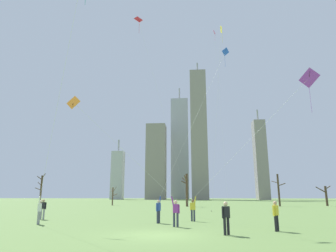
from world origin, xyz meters
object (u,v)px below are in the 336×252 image
(kite_flyer_midfield_left_blue, at_px, (170,183))
(distant_kite_high_overhead_yellow, at_px, (220,49))
(kite_flyer_midfield_right_orange, at_px, (156,190))
(bare_tree_left_of_center, at_px, (41,189))
(kite_flyer_foreground_right_teal, at_px, (47,168))
(bystander_watching_nearby, at_px, (226,216))
(distant_kite_drifting_right_pink, at_px, (216,59))
(bare_tree_center, at_px, (326,195))
(bare_tree_right_of_center, at_px, (279,189))
(bare_tree_leftmost, at_px, (113,196))
(distant_kite_low_near_trees_red, at_px, (145,43))
(bare_tree_rightmost, at_px, (187,188))
(kite_flyer_midfield_center_purple, at_px, (224,174))
(bystander_strolling_midfield, at_px, (276,214))
(bystander_far_off_by_trees, at_px, (43,208))

(kite_flyer_midfield_left_blue, xyz_separation_m, distant_kite_high_overhead_yellow, (5.36, 10.25, 16.31))
(kite_flyer_midfield_right_orange, xyz_separation_m, bare_tree_left_of_center, (-28.33, 39.77, 0.98))
(kite_flyer_foreground_right_teal, xyz_separation_m, bystander_watching_nearby, (11.22, -3.26, -2.80))
(distant_kite_drifting_right_pink, distance_m, bare_tree_center, 34.99)
(distant_kite_drifting_right_pink, bearing_deg, kite_flyer_foreground_right_teal, -122.68)
(bare_tree_right_of_center, bearing_deg, bare_tree_leftmost, 175.14)
(distant_kite_low_near_trees_red, bearing_deg, bare_tree_rightmost, 83.62)
(kite_flyer_midfield_right_orange, distance_m, kite_flyer_midfield_center_purple, 6.34)
(kite_flyer_foreground_right_teal, bearing_deg, kite_flyer_midfield_left_blue, 25.46)
(kite_flyer_midfield_center_purple, relative_size, distant_kite_drifting_right_pink, 0.45)
(bare_tree_center, bearing_deg, kite_flyer_midfield_center_purple, -122.04)
(bare_tree_right_of_center, bearing_deg, bystander_strolling_midfield, -105.92)
(kite_flyer_foreground_right_teal, bearing_deg, bare_tree_rightmost, 76.65)
(distant_kite_drifting_right_pink, relative_size, bare_tree_center, 6.72)
(kite_flyer_foreground_right_teal, relative_size, bystander_strolling_midfield, 9.27)
(distant_kite_high_overhead_yellow, xyz_separation_m, bare_tree_center, (21.60, 26.85, -17.09))
(kite_flyer_midfield_center_purple, distance_m, bare_tree_center, 43.06)
(kite_flyer_midfield_left_blue, relative_size, distant_kite_high_overhead_yellow, 0.78)
(kite_flyer_midfield_right_orange, distance_m, bystander_strolling_midfield, 7.30)
(bystander_far_off_by_trees, bearing_deg, distant_kite_low_near_trees_red, 7.59)
(distant_kite_high_overhead_yellow, xyz_separation_m, bare_tree_leftmost, (-19.61, 26.97, -17.30))
(distant_kite_low_near_trees_red, height_order, bare_tree_left_of_center, distant_kite_low_near_trees_red)
(distant_kite_high_overhead_yellow, height_order, bare_tree_left_of_center, distant_kite_high_overhead_yellow)
(bare_tree_center, bearing_deg, bystander_watching_nearby, -118.16)
(distant_kite_low_near_trees_red, relative_size, bare_tree_leftmost, 5.19)
(kite_flyer_foreground_right_teal, distance_m, bare_tree_rightmost, 36.99)
(bare_tree_right_of_center, bearing_deg, kite_flyer_midfield_right_orange, -115.75)
(distant_kite_high_overhead_yellow, bearing_deg, bystander_far_off_by_trees, -152.06)
(bystander_strolling_midfield, xyz_separation_m, distant_kite_high_overhead_yellow, (-0.93, 15.42, 18.28))
(kite_flyer_foreground_right_teal, bearing_deg, distant_kite_low_near_trees_red, 51.34)
(bystander_strolling_midfield, xyz_separation_m, distant_kite_low_near_trees_red, (-8.90, 7.99, 15.27))
(bare_tree_leftmost, xyz_separation_m, bare_tree_right_of_center, (31.86, -2.71, 1.17))
(distant_kite_high_overhead_yellow, distance_m, bare_tree_center, 38.46)
(bare_tree_rightmost, bearing_deg, bystander_watching_nearby, -86.10)
(kite_flyer_midfield_left_blue, distance_m, bare_tree_leftmost, 39.87)
(kite_flyer_midfield_left_blue, distance_m, distant_kite_drifting_right_pink, 25.71)
(kite_flyer_foreground_right_teal, distance_m, distant_kite_high_overhead_yellow, 24.71)
(distant_kite_drifting_right_pink, height_order, bare_tree_rightmost, distant_kite_drifting_right_pink)
(bare_tree_leftmost, bearing_deg, kite_flyer_midfield_left_blue, -69.04)
(bare_tree_right_of_center, height_order, bare_tree_left_of_center, bare_tree_left_of_center)
(bare_tree_rightmost, bearing_deg, bare_tree_center, 10.46)
(bystander_strolling_midfield, height_order, bare_tree_rightmost, bare_tree_rightmost)
(bare_tree_center, bearing_deg, distant_kite_low_near_trees_red, -130.79)
(bystander_strolling_midfield, bearing_deg, bare_tree_left_of_center, 130.30)
(kite_flyer_midfield_center_purple, distance_m, bystander_strolling_midfield, 6.71)
(bystander_far_off_by_trees, height_order, distant_kite_drifting_right_pink, distant_kite_drifting_right_pink)
(bare_tree_right_of_center, bearing_deg, bare_tree_center, 15.44)
(distant_kite_drifting_right_pink, bearing_deg, kite_flyer_midfield_right_orange, -106.79)
(bare_tree_rightmost, height_order, bare_tree_right_of_center, same)
(kite_flyer_foreground_right_teal, bearing_deg, bare_tree_center, 49.55)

